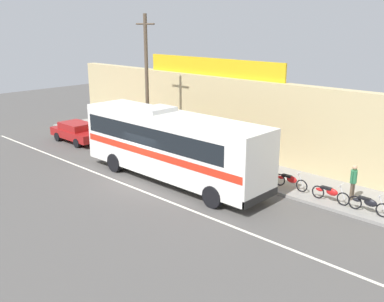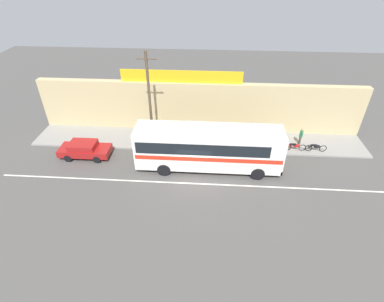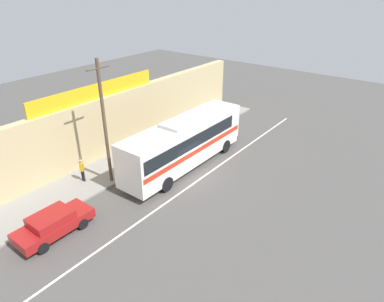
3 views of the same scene
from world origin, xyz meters
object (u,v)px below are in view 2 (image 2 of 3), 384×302
(motorcycle_red, at_px, (269,144))
(utility_pole, at_px, (150,101))
(motorcycle_purple, at_px, (316,147))
(pedestrian_by_curb, at_px, (301,135))
(intercity_bus, at_px, (207,146))
(parked_car, at_px, (85,149))
(pedestrian_far_left, at_px, (143,128))
(motorcycle_blue, at_px, (295,146))
(pedestrian_near_shop, at_px, (244,136))

(motorcycle_red, bearing_deg, utility_pole, -178.07)
(motorcycle_purple, relative_size, pedestrian_by_curb, 1.10)
(intercity_bus, distance_m, utility_pole, 5.99)
(parked_car, xyz_separation_m, motorcycle_red, (15.75, 2.11, -0.17))
(intercity_bus, relative_size, parked_car, 2.67)
(pedestrian_far_left, bearing_deg, motorcycle_blue, -5.51)
(utility_pole, xyz_separation_m, motorcycle_red, (10.19, 0.34, -3.92))
(intercity_bus, bearing_deg, utility_pole, 151.48)
(pedestrian_far_left, bearing_deg, motorcycle_red, -5.64)
(utility_pole, bearing_deg, parked_car, -162.38)
(motorcycle_purple, height_order, pedestrian_far_left, pedestrian_far_left)
(utility_pole, height_order, pedestrian_far_left, utility_pole)
(intercity_bus, height_order, motorcycle_red, intercity_bus)
(motorcycle_blue, bearing_deg, intercity_bus, -159.89)
(intercity_bus, bearing_deg, parked_car, 175.30)
(motorcycle_blue, distance_m, motorcycle_red, 2.21)
(pedestrian_near_shop, xyz_separation_m, pedestrian_far_left, (-9.23, 0.82, 0.03))
(parked_car, bearing_deg, pedestrian_near_shop, 10.11)
(motorcycle_red, bearing_deg, pedestrian_by_curb, 15.27)
(pedestrian_by_curb, bearing_deg, parked_car, -171.19)
(motorcycle_blue, height_order, pedestrian_near_shop, pedestrian_near_shop)
(motorcycle_red, bearing_deg, parked_car, -172.37)
(intercity_bus, xyz_separation_m, parked_car, (-10.37, 0.85, -1.33))
(motorcycle_blue, bearing_deg, motorcycle_purple, -0.45)
(pedestrian_near_shop, bearing_deg, motorcycle_purple, -4.73)
(utility_pole, relative_size, pedestrian_by_curb, 5.04)
(pedestrian_by_curb, bearing_deg, pedestrian_far_left, 178.56)
(utility_pole, height_order, motorcycle_purple, utility_pole)
(pedestrian_near_shop, bearing_deg, intercity_bus, -134.29)
(utility_pole, relative_size, pedestrian_far_left, 5.08)
(pedestrian_far_left, bearing_deg, pedestrian_near_shop, -5.07)
(utility_pole, bearing_deg, pedestrian_by_curb, 4.89)
(motorcycle_blue, height_order, motorcycle_red, same)
(motorcycle_red, bearing_deg, intercity_bus, -151.14)
(pedestrian_near_shop, relative_size, pedestrian_by_curb, 0.97)
(parked_car, distance_m, pedestrian_far_left, 5.42)
(motorcycle_purple, xyz_separation_m, pedestrian_far_left, (-15.38, 1.33, 0.54))
(parked_car, xyz_separation_m, pedestrian_by_curb, (18.57, 2.88, 0.37))
(parked_car, bearing_deg, motorcycle_blue, 6.11)
(intercity_bus, distance_m, pedestrian_by_curb, 9.05)
(motorcycle_blue, relative_size, pedestrian_near_shop, 1.15)
(parked_car, relative_size, motorcycle_blue, 2.29)
(parked_car, bearing_deg, pedestrian_far_left, 36.74)
(utility_pole, distance_m, pedestrian_near_shop, 8.73)
(utility_pole, bearing_deg, motorcycle_red, 1.93)
(utility_pole, bearing_deg, motorcycle_purple, 0.58)
(pedestrian_by_curb, bearing_deg, utility_pole, -175.11)
(utility_pole, distance_m, motorcycle_purple, 14.69)
(motorcycle_red, bearing_deg, pedestrian_far_left, 174.36)
(motorcycle_red, relative_size, pedestrian_far_left, 1.13)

